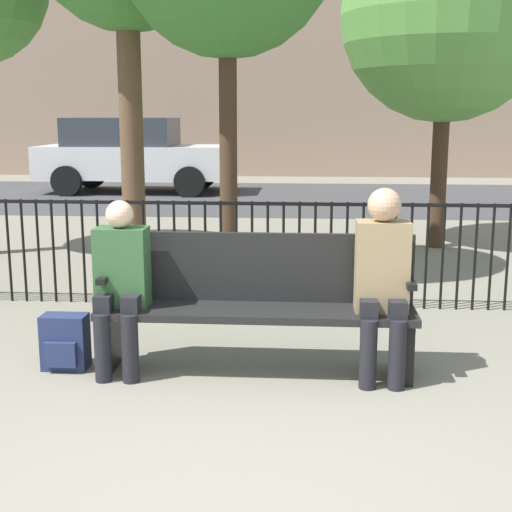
{
  "coord_description": "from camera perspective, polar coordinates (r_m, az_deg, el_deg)",
  "views": [
    {
      "loc": [
        0.33,
        -2.73,
        1.71
      ],
      "look_at": [
        0.0,
        1.79,
        0.8
      ],
      "focal_mm": 50.0,
      "sensor_mm": 36.0,
      "label": 1
    }
  ],
  "objects": [
    {
      "name": "street_surface",
      "position": [
        14.84,
        2.89,
        4.72
      ],
      "size": [
        24.0,
        6.0,
        0.01
      ],
      "color": "#3D3D3F",
      "rests_on": "ground"
    },
    {
      "name": "seated_person_0",
      "position": [
        4.76,
        -10.77,
        -1.83
      ],
      "size": [
        0.34,
        0.39,
        1.16
      ],
      "color": "black",
      "rests_on": "ground"
    },
    {
      "name": "parked_car_0",
      "position": [
        15.99,
        -9.84,
        8.06
      ],
      "size": [
        4.2,
        1.94,
        1.62
      ],
      "color": "silver",
      "rests_on": "ground"
    },
    {
      "name": "park_bench",
      "position": [
        4.78,
        0.07,
        -3.3
      ],
      "size": [
        2.09,
        0.45,
        0.92
      ],
      "color": "black",
      "rests_on": "ground"
    },
    {
      "name": "backpack",
      "position": [
        5.03,
        -15.04,
        -6.71
      ],
      "size": [
        0.3,
        0.21,
        0.38
      ],
      "color": "navy",
      "rests_on": "ground"
    },
    {
      "name": "tree_0",
      "position": [
        9.52,
        15.02,
        18.07
      ],
      "size": [
        2.61,
        2.61,
        4.2
      ],
      "color": "#422D1E",
      "rests_on": "ground"
    },
    {
      "name": "fence_railing",
      "position": [
        6.35,
        0.98,
        0.89
      ],
      "size": [
        9.01,
        0.03,
        0.95
      ],
      "color": "black",
      "rests_on": "ground"
    },
    {
      "name": "seated_person_1",
      "position": [
        4.62,
        10.08,
        -1.47
      ],
      "size": [
        0.34,
        0.39,
        1.25
      ],
      "color": "black",
      "rests_on": "ground"
    }
  ]
}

